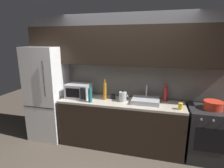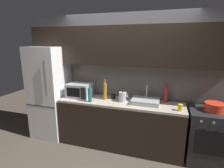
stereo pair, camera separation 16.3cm
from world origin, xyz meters
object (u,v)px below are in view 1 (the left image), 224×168
Objects in this scene: kettle at (123,97)px; mug_yellow at (180,106)px; oven_range at (205,134)px; mug_dark at (113,97)px; microwave at (79,91)px; wine_bottle_teal at (90,95)px; wine_bottle_amber at (105,91)px; refrigerator at (48,93)px; cooking_pot at (213,105)px; wine_bottle_red at (165,94)px.

kettle is 1.86× the size of mug_yellow.
mug_dark is (-1.65, 0.10, 0.49)m from oven_range.
microwave is (-2.33, 0.02, 0.58)m from oven_range.
wine_bottle_teal reaches higher than oven_range.
oven_range is 2.09m from wine_bottle_teal.
mug_dark is (0.14, 0.08, -0.12)m from wine_bottle_amber.
refrigerator is at bearing -178.45° from microwave.
oven_range is 3.04× the size of cooking_pot.
kettle is 0.51× the size of wine_bottle_amber.
kettle is at bearing 179.65° from oven_range.
wine_bottle_teal is 1.10× the size of cooking_pot.
cooking_pot is (1.85, -0.02, -0.10)m from wine_bottle_amber.
mug_yellow is at bearing -8.99° from kettle.
wine_bottle_amber is 1.85m from cooking_pot.
wine_bottle_teal is at bearing -162.42° from wine_bottle_red.
cooking_pot is (0.06, 0.00, 0.52)m from oven_range.
kettle is at bearing -0.70° from microwave.
mug_yellow is at bearing 1.65° from wine_bottle_teal.
mug_yellow is (-0.46, -0.15, 0.50)m from oven_range.
microwave is at bearing 147.09° from wine_bottle_teal.
refrigerator is 21.48× the size of mug_dark.
microwave reaches higher than mug_yellow.
kettle is at bearing 19.60° from wine_bottle_teal.
cooking_pot is at bearing 5.34° from wine_bottle_teal.
refrigerator is 2.55m from mug_yellow.
wine_bottle_amber reaches higher than cooking_pot.
mug_yellow is at bearing -11.79° from mug_dark.
mug_dark is at bearing 7.04° from microwave.
microwave is (0.68, 0.02, 0.10)m from refrigerator.
wine_bottle_red is at bearing 7.15° from microwave.
refrigerator reaches higher than mug_dark.
cooking_pot is at bearing 0.00° from refrigerator.
mug_yellow is 1.22m from mug_dark.
microwave is 1.18× the size of wine_bottle_amber.
wine_bottle_amber is 1.35m from mug_yellow.
refrigerator is at bearing 169.18° from wine_bottle_teal.
mug_yellow is (1.87, -0.17, -0.08)m from microwave.
cooking_pot is at bearing -0.59° from wine_bottle_amber.
wine_bottle_teal reaches higher than mug_dark.
mug_dark is at bearing 156.12° from kettle.
wine_bottle_amber is 4.45× the size of mug_dark.
wine_bottle_red reaches higher than kettle.
kettle is (-1.44, 0.01, 0.54)m from oven_range.
mug_dark is at bearing -172.78° from wine_bottle_red.
oven_range is 4.50× the size of kettle.
cooking_pot is at bearing -0.28° from kettle.
wine_bottle_red is 0.86× the size of wine_bottle_amber.
oven_range is 1.54m from kettle.
microwave reaches higher than kettle.
refrigerator is 9.40× the size of kettle.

